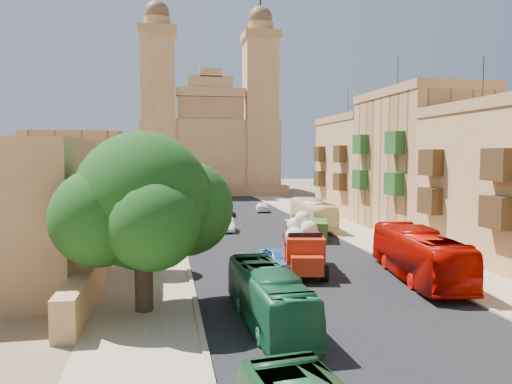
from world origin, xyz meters
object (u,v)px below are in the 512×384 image
object	(u,v)px
church	(208,144)
car_white_a	(226,225)
car_white_b	(262,207)
ficus_tree	(144,206)
bus_red_east	(419,255)
bus_green_north	(268,297)
street_tree_d	(154,188)
pedestrian_c	(433,255)
street_tree_a	(141,218)
red_truck	(303,246)
olive_pickup	(317,231)
bus_cream_east	(313,214)
car_blue_b	(206,197)
street_tree_c	(151,192)
car_blue_a	(278,259)
car_cream	(301,223)
street_tree_b	(147,202)
car_dkblue	(226,212)

from	to	relation	value
church	car_white_a	xyz separation A→B (m)	(-2.61, -50.51, -8.85)
car_white_b	ficus_tree	bearing A→B (deg)	79.14
bus_red_east	car_white_a	xyz separation A→B (m)	(-9.11, 21.00, -0.85)
ficus_tree	bus_green_north	world-z (taller)	ficus_tree
ficus_tree	bus_green_north	bearing A→B (deg)	-29.00
street_tree_d	pedestrian_c	world-z (taller)	street_tree_d
pedestrian_c	car_white_a	bearing A→B (deg)	-130.86
street_tree_a	pedestrian_c	xyz separation A→B (m)	(19.21, -1.78, -2.78)
red_truck	olive_pickup	size ratio (longest dim) A/B	1.50
church	bus_green_north	size ratio (longest dim) A/B	4.02
bus_cream_east	car_blue_b	world-z (taller)	bus_cream_east
street_tree_a	bus_cream_east	bearing A→B (deg)	45.71
bus_red_east	car_white_b	xyz separation A→B (m)	(-2.45, 36.83, -0.85)
street_tree_d	car_blue_b	bearing A→B (deg)	57.65
street_tree_c	bus_green_north	world-z (taller)	street_tree_c
ficus_tree	bus_red_east	size ratio (longest dim) A/B	0.79
red_truck	street_tree_d	bearing A→B (deg)	105.22
street_tree_a	street_tree_c	bearing A→B (deg)	90.00
car_blue_a	car_cream	world-z (taller)	car_blue_a
red_truck	car_white_a	bearing A→B (deg)	99.12
bus_red_east	car_cream	distance (m)	20.98
street_tree_a	street_tree_b	distance (m)	12.00
car_white_a	street_tree_c	bearing A→B (deg)	135.33
bus_red_east	car_blue_a	xyz separation A→B (m)	(-7.70, 4.16, -0.80)
car_dkblue	car_blue_b	bearing A→B (deg)	76.10
car_blue_a	car_dkblue	distance (m)	28.73
car_blue_a	car_white_a	world-z (taller)	car_blue_a
street_tree_d	bus_green_north	world-z (taller)	street_tree_d
street_tree_d	car_dkblue	size ratio (longest dim) A/B	1.22
street_tree_b	street_tree_c	bearing A→B (deg)	90.00
bus_green_north	street_tree_c	bearing A→B (deg)	97.45
bus_green_north	olive_pickup	bearing A→B (deg)	64.97
ficus_tree	car_white_a	bearing A→B (deg)	74.22
olive_pickup	car_dkblue	size ratio (longest dim) A/B	1.22
bus_red_east	pedestrian_c	bearing A→B (deg)	-122.90
red_truck	pedestrian_c	size ratio (longest dim) A/B	4.46
street_tree_d	bus_green_north	xyz separation A→B (m)	(6.00, -47.00, -1.77)
car_white_a	car_blue_b	world-z (taller)	car_white_a
red_truck	car_blue_b	world-z (taller)	red_truck
street_tree_a	red_truck	xyz separation A→B (m)	(10.23, -1.62, -1.87)
street_tree_a	bus_red_east	world-z (taller)	street_tree_a
olive_pickup	car_white_a	distance (m)	9.72
red_truck	olive_pickup	xyz separation A→B (m)	(4.44, 11.31, -0.83)
street_tree_b	pedestrian_c	xyz separation A→B (m)	(19.21, -13.78, -2.68)
street_tree_d	bus_cream_east	world-z (taller)	street_tree_d
street_tree_a	street_tree_c	xyz separation A→B (m)	(0.00, 24.00, -0.11)
street_tree_c	bus_cream_east	size ratio (longest dim) A/B	0.49
church	car_blue_a	distance (m)	67.92
street_tree_b	car_blue_b	world-z (taller)	street_tree_b
red_truck	car_blue_b	bearing A→B (deg)	92.44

